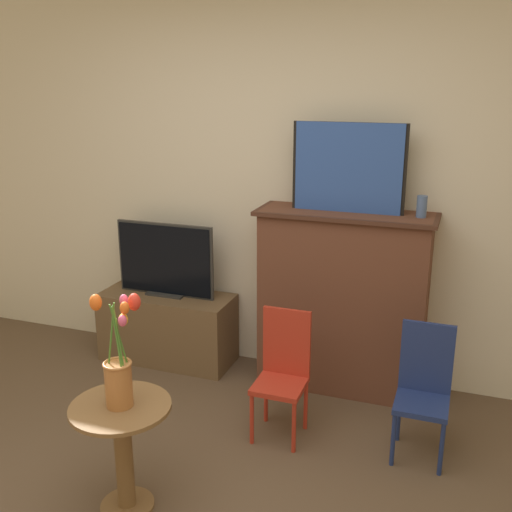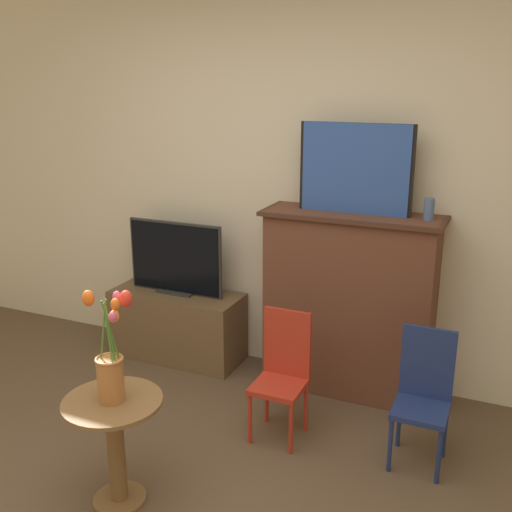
# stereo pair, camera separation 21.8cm
# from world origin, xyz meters

# --- Properties ---
(wall_back) EXTENTS (8.00, 0.06, 2.70)m
(wall_back) POSITION_xyz_m (0.00, 2.13, 1.35)
(wall_back) COLOR beige
(wall_back) RESTS_ON ground
(fireplace_mantel) EXTENTS (1.11, 0.39, 1.19)m
(fireplace_mantel) POSITION_xyz_m (0.46, 1.92, 0.61)
(fireplace_mantel) COLOR brown
(fireplace_mantel) RESTS_ON ground
(painting) EXTENTS (0.69, 0.03, 0.54)m
(painting) POSITION_xyz_m (0.46, 1.93, 1.46)
(painting) COLOR black
(painting) RESTS_ON fireplace_mantel
(mantel_candle) EXTENTS (0.06, 0.06, 0.13)m
(mantel_candle) POSITION_xyz_m (0.91, 1.92, 1.25)
(mantel_candle) COLOR #4C6699
(mantel_candle) RESTS_ON fireplace_mantel
(tv_stand) EXTENTS (0.95, 0.39, 0.50)m
(tv_stand) POSITION_xyz_m (-0.80, 1.88, 0.25)
(tv_stand) COLOR brown
(tv_stand) RESTS_ON ground
(tv_monitor) EXTENTS (0.72, 0.12, 0.52)m
(tv_monitor) POSITION_xyz_m (-0.80, 1.89, 0.75)
(tv_monitor) COLOR #2D2D2D
(tv_monitor) RESTS_ON tv_stand
(chair_red) EXTENTS (0.28, 0.28, 0.73)m
(chair_red) POSITION_xyz_m (0.26, 1.28, 0.40)
(chair_red) COLOR #B22D1E
(chair_red) RESTS_ON ground
(chair_blue) EXTENTS (0.28, 0.28, 0.73)m
(chair_blue) POSITION_xyz_m (1.03, 1.34, 0.40)
(chair_blue) COLOR navy
(chair_blue) RESTS_ON ground
(side_table) EXTENTS (0.46, 0.46, 0.55)m
(side_table) POSITION_xyz_m (-0.24, 0.40, 0.36)
(side_table) COLOR brown
(side_table) RESTS_ON ground
(vase_tulips) EXTENTS (0.20, 0.17, 0.53)m
(vase_tulips) POSITION_xyz_m (-0.24, 0.40, 0.74)
(vase_tulips) COLOR #AD6B38
(vase_tulips) RESTS_ON side_table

